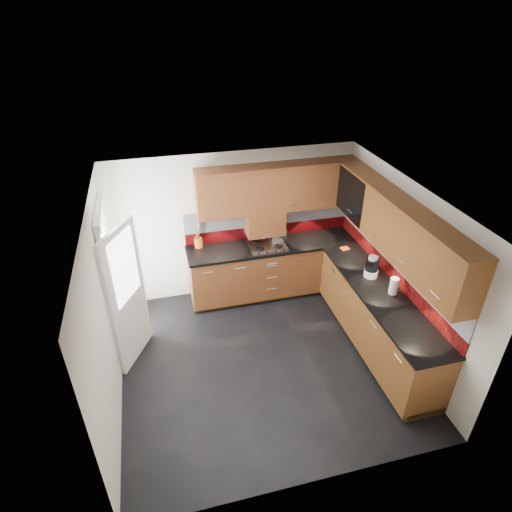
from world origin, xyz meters
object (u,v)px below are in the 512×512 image
object	(u,v)px
gas_hob	(267,245)
toaster	(277,235)
utensil_pot	(198,241)
food_processor	(372,267)

from	to	relation	value
gas_hob	toaster	distance (m)	0.27
gas_hob	utensil_pot	size ratio (longest dim) A/B	1.27
gas_hob	utensil_pot	bearing A→B (deg)	167.27
toaster	gas_hob	bearing A→B (deg)	-143.78
utensil_pot	toaster	distance (m)	1.26
gas_hob	utensil_pot	distance (m)	1.08
gas_hob	food_processor	world-z (taller)	food_processor
utensil_pot	food_processor	world-z (taller)	utensil_pot
gas_hob	toaster	world-z (taller)	toaster
gas_hob	food_processor	xyz separation A→B (m)	(1.18, -1.17, 0.13)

